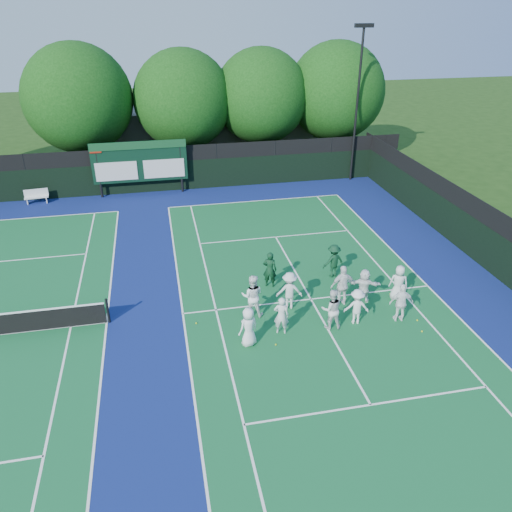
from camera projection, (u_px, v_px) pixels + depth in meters
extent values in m
plane|color=#1D3D10|center=(318.00, 312.00, 20.59)|extent=(120.00, 120.00, 0.00)
cube|color=navy|center=(170.00, 315.00, 20.38)|extent=(34.00, 32.00, 0.01)
cube|color=#135E2E|center=(311.00, 299.00, 21.45)|extent=(10.97, 23.77, 0.00)
cube|color=white|center=(255.00, 201.00, 31.78)|extent=(10.97, 0.08, 0.00)
cube|color=white|center=(183.00, 314.00, 20.47)|extent=(0.08, 23.77, 0.00)
cube|color=white|center=(428.00, 286.00, 22.44)|extent=(0.08, 23.77, 0.00)
cube|color=white|center=(216.00, 310.00, 20.71)|extent=(0.08, 23.77, 0.00)
cube|color=white|center=(399.00, 289.00, 22.19)|extent=(0.08, 23.77, 0.00)
cube|color=white|center=(371.00, 405.00, 15.89)|extent=(8.23, 0.08, 0.00)
cube|color=white|center=(276.00, 237.00, 27.01)|extent=(8.23, 0.08, 0.00)
cube|color=white|center=(311.00, 299.00, 21.45)|extent=(0.08, 12.80, 0.00)
cube|color=white|center=(22.00, 218.00, 29.26)|extent=(10.97, 0.08, 0.00)
cube|color=white|center=(107.00, 322.00, 19.92)|extent=(0.08, 23.77, 0.00)
cube|color=white|center=(71.00, 326.00, 19.68)|extent=(0.08, 23.77, 0.00)
cube|color=black|center=(157.00, 177.00, 32.95)|extent=(34.00, 0.08, 2.00)
cube|color=black|center=(155.00, 155.00, 32.26)|extent=(34.00, 0.05, 1.00)
cube|color=black|center=(502.00, 259.00, 22.61)|extent=(0.08, 32.00, 2.00)
cube|color=black|center=(510.00, 229.00, 21.92)|extent=(0.05, 32.00, 1.00)
cylinder|color=black|center=(99.00, 171.00, 31.61)|extent=(0.16, 0.16, 3.50)
cylinder|color=black|center=(181.00, 166.00, 32.54)|extent=(0.16, 0.16, 3.50)
cube|color=black|center=(140.00, 162.00, 31.87)|extent=(6.00, 0.15, 2.60)
cube|color=#134421|center=(138.00, 145.00, 31.27)|extent=(6.00, 0.05, 0.50)
cube|color=silver|center=(116.00, 171.00, 31.74)|extent=(2.60, 0.04, 1.20)
cube|color=silver|center=(164.00, 168.00, 32.28)|extent=(2.60, 0.04, 1.20)
cube|color=#A11D0D|center=(95.00, 149.00, 30.85)|extent=(0.70, 0.04, 0.50)
cube|color=#59595E|center=(203.00, 131.00, 40.16)|extent=(18.00, 6.00, 4.00)
cylinder|color=black|center=(357.00, 108.00, 33.27)|extent=(0.16, 0.16, 10.00)
cube|color=black|center=(364.00, 25.00, 30.96)|extent=(1.20, 0.30, 0.25)
cylinder|color=black|center=(108.00, 311.00, 19.69)|extent=(0.10, 0.10, 1.10)
cube|color=silver|center=(36.00, 197.00, 31.27)|extent=(1.46, 0.54, 0.06)
cube|color=silver|center=(36.00, 193.00, 31.27)|extent=(1.42, 0.22, 0.48)
cube|color=silver|center=(28.00, 201.00, 31.26)|extent=(0.09, 0.34, 0.38)
cube|color=silver|center=(47.00, 200.00, 31.46)|extent=(0.09, 0.34, 0.38)
cylinder|color=black|center=(88.00, 159.00, 34.95)|extent=(0.44, 0.44, 2.91)
sphere|color=#0E3B0D|center=(78.00, 98.00, 33.04)|extent=(7.16, 7.16, 7.16)
sphere|color=#0E3B0D|center=(90.00, 108.00, 33.74)|extent=(5.01, 5.01, 5.01)
cylinder|color=black|center=(187.00, 155.00, 36.23)|extent=(0.44, 0.44, 2.74)
sphere|color=#0E3B0D|center=(183.00, 99.00, 34.42)|extent=(6.79, 6.79, 6.79)
sphere|color=#0E3B0D|center=(192.00, 108.00, 35.10)|extent=(4.75, 4.75, 4.75)
cylinder|color=black|center=(261.00, 150.00, 37.20)|extent=(0.44, 0.44, 2.83)
sphere|color=#0E3B0D|center=(261.00, 96.00, 35.40)|extent=(6.64, 6.64, 6.64)
sphere|color=#0E3B0D|center=(268.00, 104.00, 36.07)|extent=(4.65, 4.65, 4.65)
cylinder|color=black|center=(332.00, 146.00, 38.21)|extent=(0.44, 0.44, 2.82)
sphere|color=#0E3B0D|center=(336.00, 91.00, 36.34)|extent=(7.04, 7.04, 7.04)
sphere|color=#0E3B0D|center=(342.00, 100.00, 37.03)|extent=(4.93, 4.93, 4.93)
sphere|color=#C6D118|center=(276.00, 345.00, 18.61)|extent=(0.07, 0.07, 0.07)
sphere|color=#C6D118|center=(390.00, 294.00, 21.79)|extent=(0.07, 0.07, 0.07)
sphere|color=#C6D118|center=(422.00, 331.00, 19.35)|extent=(0.07, 0.07, 0.07)
sphere|color=#C6D118|center=(196.00, 323.00, 19.83)|extent=(0.07, 0.07, 0.07)
sphere|color=#C6D118|center=(288.00, 287.00, 22.34)|extent=(0.07, 0.07, 0.07)
sphere|color=#C6D118|center=(417.00, 320.00, 20.02)|extent=(0.07, 0.07, 0.07)
imported|color=white|center=(249.00, 327.00, 18.32)|extent=(0.92, 0.78, 1.59)
imported|color=silver|center=(281.00, 315.00, 18.97)|extent=(0.66, 0.53, 1.59)
imported|color=silver|center=(332.00, 309.00, 19.26)|extent=(0.89, 0.72, 1.71)
imported|color=white|center=(357.00, 307.00, 19.58)|extent=(1.07, 0.75, 1.51)
imported|color=white|center=(401.00, 303.00, 19.70)|extent=(1.02, 0.53, 1.66)
imported|color=white|center=(252.00, 296.00, 19.99)|extent=(1.04, 0.90, 1.84)
imported|color=silver|center=(289.00, 291.00, 20.51)|extent=(1.16, 0.80, 1.66)
imported|color=white|center=(343.00, 286.00, 20.71)|extent=(1.10, 0.51, 1.83)
imported|color=white|center=(364.00, 286.00, 21.00)|extent=(1.48, 0.93, 1.52)
imported|color=silver|center=(399.00, 283.00, 21.14)|extent=(0.92, 0.77, 1.60)
imported|color=#0D331B|center=(270.00, 269.00, 22.07)|extent=(0.73, 0.61, 1.69)
imported|color=#0E351E|center=(334.00, 261.00, 22.87)|extent=(1.15, 0.82, 1.61)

